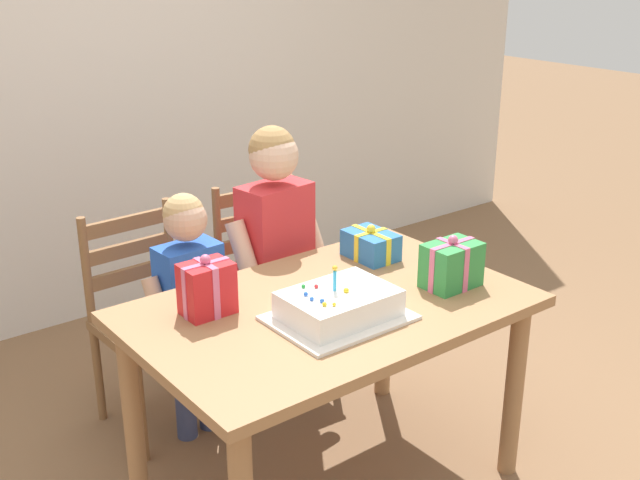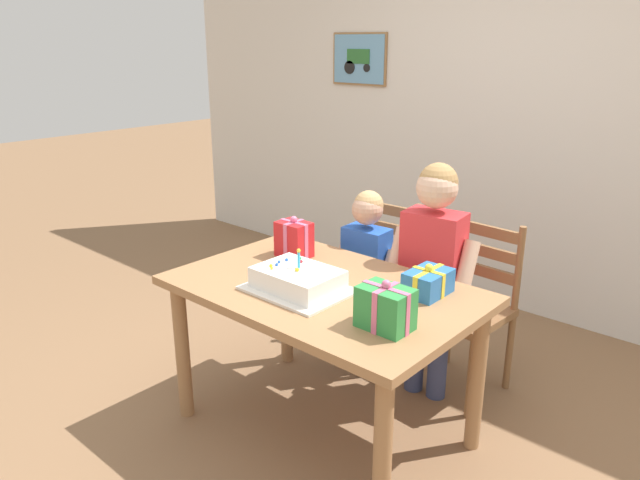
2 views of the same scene
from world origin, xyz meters
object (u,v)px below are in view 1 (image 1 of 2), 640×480
(gift_box_corner_small, at_px, (371,245))
(child_older, at_px, (276,242))
(child_younger, at_px, (190,294))
(gift_box_beside_cake, at_px, (451,265))
(chair_right, at_px, (272,284))
(gift_box_red_large, at_px, (207,288))
(chair_left, at_px, (151,320))
(birthday_cake, at_px, (339,306))
(dining_table, at_px, (329,331))

(gift_box_corner_small, height_order, child_older, child_older)
(child_older, relative_size, child_younger, 1.19)
(child_younger, bearing_deg, gift_box_corner_small, -31.10)
(gift_box_beside_cake, distance_m, chair_right, 1.04)
(gift_box_red_large, height_order, chair_left, gift_box_red_large)
(birthday_cake, height_order, child_younger, child_younger)
(chair_left, bearing_deg, child_older, -21.93)
(chair_left, distance_m, child_older, 0.61)
(birthday_cake, distance_m, chair_right, 1.04)
(birthday_cake, distance_m, chair_left, 1.01)
(child_older, bearing_deg, gift_box_corner_small, -61.49)
(child_older, bearing_deg, dining_table, -107.92)
(birthday_cake, relative_size, gift_box_corner_small, 2.06)
(birthday_cake, distance_m, child_older, 0.76)
(birthday_cake, height_order, gift_box_corner_small, birthday_cake)
(dining_table, distance_m, child_older, 0.64)
(chair_right, height_order, child_older, child_older)
(birthday_cake, xyz_separation_m, gift_box_corner_small, (0.45, 0.35, 0.01))
(gift_box_red_large, distance_m, child_younger, 0.49)
(dining_table, bearing_deg, chair_left, 110.66)
(gift_box_red_large, xyz_separation_m, gift_box_corner_small, (0.76, 0.04, -0.04))
(gift_box_beside_cake, distance_m, chair_left, 1.27)
(gift_box_beside_cake, bearing_deg, dining_table, 161.02)
(gift_box_red_large, distance_m, gift_box_beside_cake, 0.88)
(child_older, bearing_deg, child_younger, 179.94)
(dining_table, xyz_separation_m, chair_right, (0.30, 0.80, -0.18))
(gift_box_corner_small, distance_m, chair_right, 0.67)
(gift_box_red_large, bearing_deg, gift_box_beside_cake, -23.07)
(gift_box_corner_small, bearing_deg, child_younger, 148.90)
(dining_table, distance_m, birthday_cake, 0.20)
(dining_table, height_order, child_older, child_older)
(gift_box_red_large, bearing_deg, chair_right, 42.19)
(gift_box_red_large, relative_size, gift_box_beside_cake, 1.04)
(dining_table, relative_size, gift_box_red_large, 6.31)
(gift_box_corner_small, xyz_separation_m, chair_left, (-0.70, 0.57, -0.34))
(gift_box_beside_cake, bearing_deg, chair_right, 98.37)
(gift_box_beside_cake, xyz_separation_m, chair_right, (-0.14, 0.96, -0.37))
(gift_box_red_large, height_order, gift_box_beside_cake, gift_box_red_large)
(dining_table, xyz_separation_m, gift_box_beside_cake, (0.44, -0.15, 0.19))
(dining_table, height_order, chair_left, chair_left)
(gift_box_beside_cake, bearing_deg, child_younger, 131.24)
(child_older, bearing_deg, chair_left, 158.07)
(chair_right, bearing_deg, child_younger, -159.06)
(birthday_cake, relative_size, child_younger, 0.42)
(chair_left, relative_size, child_older, 0.74)
(chair_left, bearing_deg, gift_box_red_large, -96.14)
(gift_box_beside_cake, xyz_separation_m, chair_left, (-0.75, 0.96, -0.37))
(child_older, distance_m, child_younger, 0.43)
(dining_table, height_order, gift_box_beside_cake, gift_box_beside_cake)
(gift_box_red_large, bearing_deg, gift_box_corner_small, 2.96)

